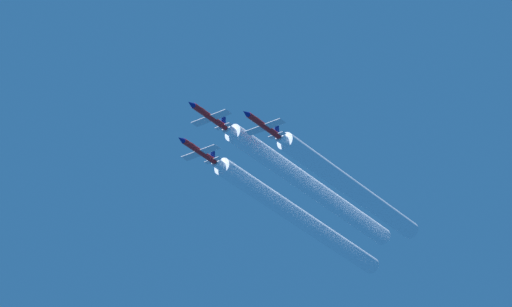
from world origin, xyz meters
TOP-DOWN VIEW (x-y plane):
  - jet_lead at (-0.53, 5.79)m, footprint 9.08×13.23m
  - jet_left_wingman at (-8.31, -2.65)m, footprint 9.08×13.23m
  - jet_right_wingman at (9.05, -3.09)m, footprint 9.08×13.23m
  - smoke_trail_lead at (-0.53, -31.20)m, footprint 4.09×61.96m
  - smoke_trail_left_wingman at (-8.31, -35.35)m, footprint 4.09×53.38m
  - smoke_trail_right_wingman at (9.05, -40.69)m, footprint 4.09×63.19m

SIDE VIEW (x-z plane):
  - smoke_trail_right_wingman at x=9.05m, z-range 177.41..181.49m
  - jet_right_wingman at x=9.05m, z-range 177.89..181.07m
  - smoke_trail_left_wingman at x=-8.31m, z-range 177.46..181.54m
  - jet_left_wingman at x=-8.31m, z-range 177.94..181.12m
  - smoke_trail_lead at x=-0.53m, z-range 178.29..182.37m
  - jet_lead at x=-0.53m, z-range 178.77..181.95m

